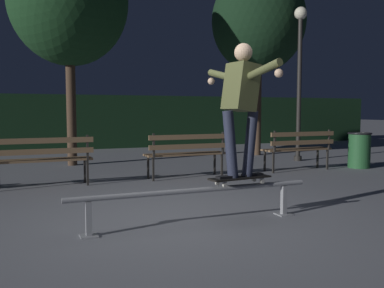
{
  "coord_description": "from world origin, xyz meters",
  "views": [
    {
      "loc": [
        -1.79,
        -4.53,
        1.29
      ],
      "look_at": [
        0.28,
        0.53,
        0.85
      ],
      "focal_mm": 38.83,
      "sensor_mm": 36.0,
      "label": 1
    }
  ],
  "objects_px": {
    "grind_rail": "(195,196)",
    "tree_far_right": "(258,22)",
    "skateboarder": "(241,98)",
    "park_bench_left_center": "(44,156)",
    "park_bench_rightmost": "(299,146)",
    "trash_can": "(359,150)",
    "skateboard": "(240,178)",
    "lamp_post_right": "(300,64)",
    "tree_behind_benches": "(69,1)",
    "park_bench_right_center": "(187,150)"
  },
  "relations": [
    {
      "from": "grind_rail",
      "to": "tree_far_right",
      "type": "xyz_separation_m",
      "value": [
        4.56,
        6.22,
        3.5
      ]
    },
    {
      "from": "skateboarder",
      "to": "park_bench_left_center",
      "type": "xyz_separation_m",
      "value": [
        -2.05,
        3.06,
        -0.9
      ]
    },
    {
      "from": "skateboarder",
      "to": "park_bench_rightmost",
      "type": "bearing_deg",
      "value": 44.45
    },
    {
      "from": "skateboarder",
      "to": "trash_can",
      "type": "bearing_deg",
      "value": 32.19
    },
    {
      "from": "skateboard",
      "to": "park_bench_rightmost",
      "type": "distance_m",
      "value": 4.38
    },
    {
      "from": "tree_far_right",
      "to": "trash_can",
      "type": "distance_m",
      "value": 4.78
    },
    {
      "from": "lamp_post_right",
      "to": "tree_behind_benches",
      "type": "bearing_deg",
      "value": 166.77
    },
    {
      "from": "park_bench_left_center",
      "to": "trash_can",
      "type": "height_order",
      "value": "park_bench_left_center"
    },
    {
      "from": "skateboarder",
      "to": "trash_can",
      "type": "xyz_separation_m",
      "value": [
        4.69,
        2.95,
        -1.02
      ]
    },
    {
      "from": "skateboarder",
      "to": "tree_behind_benches",
      "type": "height_order",
      "value": "tree_behind_benches"
    },
    {
      "from": "skateboarder",
      "to": "park_bench_right_center",
      "type": "relative_size",
      "value": 0.97
    },
    {
      "from": "park_bench_right_center",
      "to": "park_bench_rightmost",
      "type": "height_order",
      "value": "same"
    },
    {
      "from": "park_bench_right_center",
      "to": "skateboarder",
      "type": "bearing_deg",
      "value": -99.97
    },
    {
      "from": "skateboarder",
      "to": "tree_behind_benches",
      "type": "distance_m",
      "value": 6.46
    },
    {
      "from": "park_bench_rightmost",
      "to": "park_bench_right_center",
      "type": "bearing_deg",
      "value": 180.0
    },
    {
      "from": "skateboard",
      "to": "park_bench_right_center",
      "type": "height_order",
      "value": "park_bench_right_center"
    },
    {
      "from": "park_bench_right_center",
      "to": "park_bench_rightmost",
      "type": "bearing_deg",
      "value": 0.0
    },
    {
      "from": "tree_behind_benches",
      "to": "lamp_post_right",
      "type": "relative_size",
      "value": 1.37
    },
    {
      "from": "park_bench_right_center",
      "to": "tree_far_right",
      "type": "distance_m",
      "value": 5.72
    },
    {
      "from": "grind_rail",
      "to": "park_bench_right_center",
      "type": "xyz_separation_m",
      "value": [
        1.11,
        3.06,
        0.21
      ]
    },
    {
      "from": "skateboarder",
      "to": "tree_behind_benches",
      "type": "xyz_separation_m",
      "value": [
        -1.28,
        5.87,
        2.38
      ]
    },
    {
      "from": "skateboard",
      "to": "park_bench_left_center",
      "type": "xyz_separation_m",
      "value": [
        -2.04,
        3.06,
        0.04
      ]
    },
    {
      "from": "trash_can",
      "to": "tree_far_right",
      "type": "bearing_deg",
      "value": 102.09
    },
    {
      "from": "grind_rail",
      "to": "park_bench_rightmost",
      "type": "distance_m",
      "value": 4.8
    },
    {
      "from": "grind_rail",
      "to": "lamp_post_right",
      "type": "distance_m",
      "value": 6.96
    },
    {
      "from": "skateboard",
      "to": "grind_rail",
      "type": "bearing_deg",
      "value": -180.0
    },
    {
      "from": "park_bench_right_center",
      "to": "trash_can",
      "type": "xyz_separation_m",
      "value": [
        4.15,
        -0.11,
        -0.12
      ]
    },
    {
      "from": "tree_far_right",
      "to": "trash_can",
      "type": "xyz_separation_m",
      "value": [
        0.7,
        -3.27,
        -3.42
      ]
    },
    {
      "from": "grind_rail",
      "to": "park_bench_right_center",
      "type": "bearing_deg",
      "value": 70.07
    },
    {
      "from": "park_bench_rightmost",
      "to": "tree_behind_benches",
      "type": "relative_size",
      "value": 0.3
    },
    {
      "from": "grind_rail",
      "to": "park_bench_left_center",
      "type": "relative_size",
      "value": 1.8
    },
    {
      "from": "park_bench_left_center",
      "to": "tree_far_right",
      "type": "relative_size",
      "value": 0.3
    },
    {
      "from": "tree_behind_benches",
      "to": "trash_can",
      "type": "xyz_separation_m",
      "value": [
        5.97,
        -2.92,
        -3.4
      ]
    },
    {
      "from": "grind_rail",
      "to": "skateboard",
      "type": "bearing_deg",
      "value": 0.0
    },
    {
      "from": "skateboarder",
      "to": "park_bench_right_center",
      "type": "distance_m",
      "value": 3.24
    },
    {
      "from": "park_bench_right_center",
      "to": "tree_behind_benches",
      "type": "xyz_separation_m",
      "value": [
        -1.82,
        2.81,
        3.28
      ]
    },
    {
      "from": "grind_rail",
      "to": "park_bench_left_center",
      "type": "height_order",
      "value": "park_bench_left_center"
    },
    {
      "from": "park_bench_right_center",
      "to": "trash_can",
      "type": "relative_size",
      "value": 2.01
    },
    {
      "from": "grind_rail",
      "to": "park_bench_left_center",
      "type": "xyz_separation_m",
      "value": [
        -1.47,
        3.06,
        0.21
      ]
    },
    {
      "from": "grind_rail",
      "to": "lamp_post_right",
      "type": "bearing_deg",
      "value": 43.69
    },
    {
      "from": "park_bench_right_center",
      "to": "tree_behind_benches",
      "type": "distance_m",
      "value": 4.68
    },
    {
      "from": "park_bench_right_center",
      "to": "park_bench_rightmost",
      "type": "distance_m",
      "value": 2.58
    },
    {
      "from": "lamp_post_right",
      "to": "trash_can",
      "type": "height_order",
      "value": "lamp_post_right"
    },
    {
      "from": "skateboarder",
      "to": "lamp_post_right",
      "type": "bearing_deg",
      "value": 47.33
    },
    {
      "from": "skateboarder",
      "to": "lamp_post_right",
      "type": "height_order",
      "value": "lamp_post_right"
    },
    {
      "from": "tree_far_right",
      "to": "park_bench_right_center",
      "type": "bearing_deg",
      "value": -137.54
    },
    {
      "from": "park_bench_left_center",
      "to": "trash_can",
      "type": "xyz_separation_m",
      "value": [
        6.73,
        -0.11,
        -0.12
      ]
    },
    {
      "from": "skateboarder",
      "to": "trash_can",
      "type": "height_order",
      "value": "skateboarder"
    },
    {
      "from": "skateboard",
      "to": "skateboarder",
      "type": "relative_size",
      "value": 0.51
    },
    {
      "from": "skateboarder",
      "to": "tree_far_right",
      "type": "relative_size",
      "value": 0.29
    }
  ]
}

